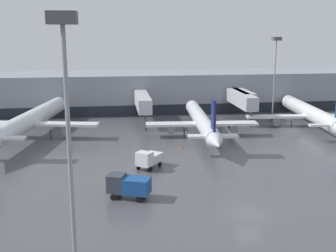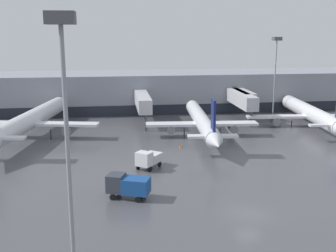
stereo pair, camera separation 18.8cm
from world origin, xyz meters
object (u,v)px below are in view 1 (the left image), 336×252
Objects in this scene: service_truck_0 at (149,158)px; apron_light_mast_2 at (276,53)px; parked_jet_4 at (311,114)px; parked_jet_2 at (30,120)px; apron_light_mast_3 at (66,84)px; parked_jet_3 at (202,121)px; service_truck_1 at (128,185)px; traffic_cone_2 at (181,146)px.

service_truck_0 is 0.26× the size of apron_light_mast_2.
parked_jet_2 is at bearing 97.59° from parked_jet_4.
parked_jet_4 is 67.93m from apron_light_mast_3.
apron_light_mast_3 is (-7.73, -29.10, 14.28)m from service_truck_0.
parked_jet_3 is at bearing 67.56° from apron_light_mast_3.
traffic_cone_2 is at bearing -94.03° from service_truck_1.
parked_jet_2 is 27.92m from service_truck_0.
service_truck_1 is 0.26× the size of apron_light_mast_3.
service_truck_1 is at bearing 76.51° from apron_light_mast_3.
traffic_cone_2 is at bearing -175.03° from service_truck_0.
traffic_cone_2 is at bearing -136.09° from apron_light_mast_2.
service_truck_1 is at bearing -114.86° from traffic_cone_2.
apron_light_mast_2 reaches higher than service_truck_1.
parked_jet_2 is 8.59× the size of service_truck_0.
apron_light_mast_3 is (-13.95, -39.10, 15.44)m from traffic_cone_2.
apron_light_mast_2 is 74.88m from apron_light_mast_3.
service_truck_1 is at bearing 19.50° from service_truck_0.
parked_jet_3 is at bearing -97.18° from service_truck_1.
service_truck_0 is (19.56, -19.85, -1.80)m from parked_jet_2.
parked_jet_3 reaches higher than service_truck_0.
parked_jet_3 is 24.26m from parked_jet_4.
parked_jet_4 is at bearing 23.01° from traffic_cone_2.
parked_jet_4 reaches higher than service_truck_1.
parked_jet_4 is at bearing -76.27° from parked_jet_2.
service_truck_0 is at bearing -124.13° from parked_jet_2.
service_truck_1 is (-3.25, -10.43, 0.18)m from service_truck_0.
service_truck_0 is at bearing -86.50° from service_truck_1.
apron_light_mast_3 is at bearing 145.42° from parked_jet_4.
parked_jet_2 is 7.46× the size of service_truck_1.
parked_jet_3 is 7.69× the size of service_truck_0.
apron_light_mast_2 reaches higher than parked_jet_2.
parked_jet_2 is 1.96× the size of apron_light_mast_3.
parked_jet_3 is 29.29m from apron_light_mast_2.
apron_light_mast_2 is at bearing 174.28° from service_truck_0.
parked_jet_2 is 2.25× the size of apron_light_mast_2.
parked_jet_3 is 1.75× the size of apron_light_mast_3.
apron_light_mast_3 is (-18.94, -45.86, 12.86)m from parked_jet_3.
parked_jet_2 is at bearing -164.01° from apron_light_mast_2.
apron_light_mast_2 reaches higher than parked_jet_3.
apron_light_mast_3 reaches higher than service_truck_1.
service_truck_0 is at bearing 127.60° from parked_jet_4.
parked_jet_3 is (30.77, -3.08, -0.38)m from parked_jet_2.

